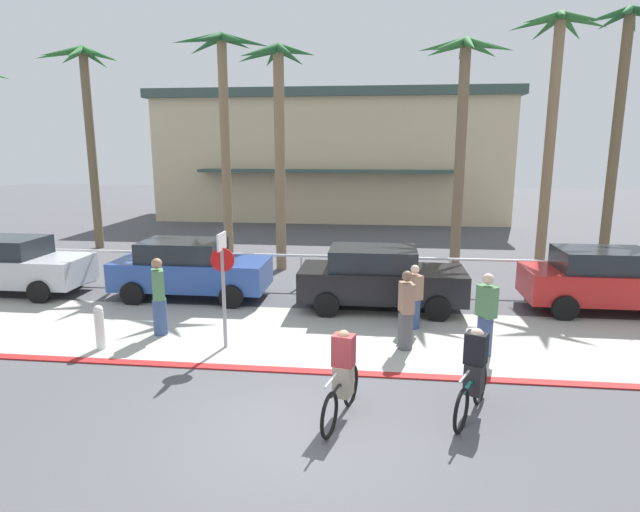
# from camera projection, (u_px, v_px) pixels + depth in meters

# --- Properties ---
(ground_plane) EXTENTS (80.00, 80.00, 0.00)m
(ground_plane) POSITION_uv_depth(u_px,v_px,m) (341.00, 276.00, 17.91)
(ground_plane) COLOR #4C4C51
(sidewalk_strip) EXTENTS (44.00, 4.00, 0.02)m
(sidewalk_strip) POSITION_uv_depth(u_px,v_px,m) (322.00, 336.00, 12.27)
(sidewalk_strip) COLOR #ADAAA0
(sidewalk_strip) RESTS_ON ground
(curb_paint) EXTENTS (44.00, 0.24, 0.03)m
(curb_paint) POSITION_uv_depth(u_px,v_px,m) (311.00, 371.00, 10.33)
(curb_paint) COLOR maroon
(curb_paint) RESTS_ON ground
(building_backdrop) EXTENTS (20.80, 10.41, 7.47)m
(building_backdrop) POSITION_uv_depth(u_px,v_px,m) (334.00, 155.00, 33.37)
(building_backdrop) COLOR beige
(building_backdrop) RESTS_ON ground
(rail_fence) EXTENTS (25.14, 0.08, 1.04)m
(rail_fence) POSITION_uv_depth(u_px,v_px,m) (337.00, 262.00, 16.28)
(rail_fence) COLOR white
(rail_fence) RESTS_ON ground
(stop_sign_bike_lane) EXTENTS (0.52, 0.56, 2.56)m
(stop_sign_bike_lane) POSITION_uv_depth(u_px,v_px,m) (223.00, 274.00, 11.23)
(stop_sign_bike_lane) COLOR gray
(stop_sign_bike_lane) RESTS_ON ground
(bollard_1) EXTENTS (0.20, 0.20, 1.00)m
(bollard_1) POSITION_uv_depth(u_px,v_px,m) (100.00, 327.00, 11.38)
(bollard_1) COLOR white
(bollard_1) RESTS_ON ground
(palm_tree_1) EXTENTS (3.33, 3.30, 8.33)m
(palm_tree_1) POSITION_uv_depth(u_px,v_px,m) (85.00, 97.00, 21.58)
(palm_tree_1) COLOR brown
(palm_tree_1) RESTS_ON ground
(palm_tree_2) EXTENTS (3.57, 3.49, 8.45)m
(palm_tree_2) POSITION_uv_depth(u_px,v_px,m) (223.00, 94.00, 19.71)
(palm_tree_2) COLOR #846B4C
(palm_tree_2) RESTS_ON ground
(palm_tree_3) EXTENTS (2.70, 2.97, 7.68)m
(palm_tree_3) POSITION_uv_depth(u_px,v_px,m) (278.00, 112.00, 17.78)
(palm_tree_3) COLOR #846B4C
(palm_tree_3) RESTS_ON ground
(palm_tree_4) EXTENTS (3.19, 3.55, 7.88)m
(palm_tree_4) POSITION_uv_depth(u_px,v_px,m) (463.00, 96.00, 17.69)
(palm_tree_4) COLOR #756047
(palm_tree_4) RESTS_ON ground
(palm_tree_5) EXTENTS (3.20, 3.41, 8.78)m
(palm_tree_5) POSITION_uv_depth(u_px,v_px,m) (555.00, 83.00, 18.04)
(palm_tree_5) COLOR #846B4C
(palm_tree_5) RESTS_ON ground
(palm_tree_6) EXTENTS (3.36, 3.18, 9.11)m
(palm_tree_6) POSITION_uv_depth(u_px,v_px,m) (622.00, 86.00, 18.65)
(palm_tree_6) COLOR brown
(palm_tree_6) RESTS_ON ground
(car_silver_0) EXTENTS (4.40, 2.02, 1.69)m
(car_silver_0) POSITION_uv_depth(u_px,v_px,m) (11.00, 265.00, 15.71)
(car_silver_0) COLOR #B2B7BC
(car_silver_0) RESTS_ON ground
(car_blue_1) EXTENTS (4.40, 2.02, 1.69)m
(car_blue_1) POSITION_uv_depth(u_px,v_px,m) (190.00, 269.00, 15.23)
(car_blue_1) COLOR #284793
(car_blue_1) RESTS_ON ground
(car_black_2) EXTENTS (4.40, 2.02, 1.69)m
(car_black_2) POSITION_uv_depth(u_px,v_px,m) (380.00, 278.00, 14.17)
(car_black_2) COLOR black
(car_black_2) RESTS_ON ground
(car_red_3) EXTENTS (4.40, 2.02, 1.69)m
(car_red_3) POSITION_uv_depth(u_px,v_px,m) (608.00, 280.00, 13.93)
(car_red_3) COLOR red
(car_red_3) RESTS_ON ground
(cyclist_black_0) EXTENTS (0.50, 1.78, 1.50)m
(cyclist_black_0) POSITION_uv_depth(u_px,v_px,m) (342.00, 377.00, 8.51)
(cyclist_black_0) COLOR black
(cyclist_black_0) RESTS_ON ground
(cyclist_teal_1) EXTENTS (0.82, 1.68, 1.50)m
(cyclist_teal_1) POSITION_uv_depth(u_px,v_px,m) (474.00, 374.00, 8.60)
(cyclist_teal_1) COLOR black
(cyclist_teal_1) RESTS_ON ground
(pedestrian_0) EXTENTS (0.43, 0.47, 1.84)m
(pedestrian_0) POSITION_uv_depth(u_px,v_px,m) (159.00, 300.00, 12.18)
(pedestrian_0) COLOR #384C7A
(pedestrian_0) RESTS_ON ground
(pedestrian_1) EXTENTS (0.44, 0.48, 1.78)m
(pedestrian_1) POSITION_uv_depth(u_px,v_px,m) (486.00, 318.00, 10.99)
(pedestrian_1) COLOR #384C7A
(pedestrian_1) RESTS_ON ground
(pedestrian_2) EXTENTS (0.38, 0.45, 1.76)m
(pedestrian_2) POSITION_uv_depth(u_px,v_px,m) (406.00, 313.00, 11.31)
(pedestrian_2) COLOR #4C4C51
(pedestrian_2) RESTS_ON ground
(pedestrian_3) EXTENTS (0.44, 0.48, 1.58)m
(pedestrian_3) POSITION_uv_depth(u_px,v_px,m) (414.00, 300.00, 12.65)
(pedestrian_3) COLOR #384C7A
(pedestrian_3) RESTS_ON ground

